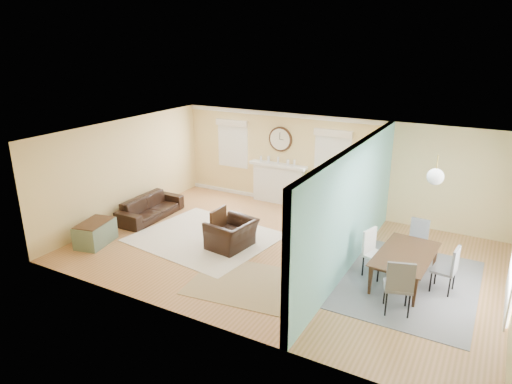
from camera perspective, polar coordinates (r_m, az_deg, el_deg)
floor at (r=10.25m, az=3.13°, el=-7.54°), size 9.00×9.00×0.00m
wall_back at (r=12.40m, az=9.33°, el=3.37°), size 9.00×0.02×2.60m
wall_front at (r=7.36m, az=-7.07°, el=-7.47°), size 9.00×0.02×2.60m
wall_left at (r=12.28m, az=-16.00°, el=2.74°), size 0.02×6.00×2.60m
ceiling at (r=9.40m, az=3.41°, el=6.83°), size 9.00×6.00×0.02m
partition at (r=9.47m, az=12.28°, el=-1.31°), size 0.17×6.00×2.60m
fireplace at (r=13.05m, az=2.80°, el=1.16°), size 1.70×0.30×1.17m
wall_clock at (r=12.80m, az=3.06°, el=6.61°), size 0.70×0.07×0.70m
window_left at (r=13.56m, az=-2.91°, el=6.48°), size 1.05×0.13×1.42m
window_right at (r=12.25m, az=9.56°, el=4.90°), size 1.05×0.13×1.42m
pendant at (r=8.67m, az=21.51°, el=1.80°), size 0.30×0.30×0.55m
rug_cream at (r=11.01m, az=-6.39°, el=-5.66°), size 3.39×3.03×0.02m
rug_jute at (r=9.05m, az=-1.33°, el=-11.28°), size 2.27×1.95×0.01m
rug_grey at (r=9.53m, az=18.05°, el=-10.66°), size 2.64×3.30×0.01m
sofa at (r=12.35m, az=-13.07°, el=-1.89°), size 0.80×1.96×0.57m
eames_chair at (r=10.34m, az=-3.06°, el=-5.29°), size 1.00×1.11×0.66m
green_chair at (r=11.83m, az=8.76°, el=-2.20°), size 0.80×0.82×0.70m
trunk at (r=11.17m, az=-19.45°, el=-4.85°), size 0.76×1.04×0.54m
credenza at (r=11.01m, az=11.89°, el=-3.73°), size 0.51×1.49×0.80m
tv at (r=10.77m, az=12.04°, el=-0.24°), size 0.16×1.07×0.61m
garden_stool at (r=10.16m, az=10.03°, el=-6.43°), size 0.36×0.36×0.53m
potted_plant at (r=9.97m, az=10.18°, el=-4.01°), size 0.47×0.48×0.40m
dining_table at (r=9.39m, az=18.24°, el=-9.04°), size 1.09×1.82×0.62m
dining_chair_n at (r=10.32m, az=19.48°, el=-5.34°), size 0.41×0.41×0.88m
dining_chair_s at (r=8.28m, az=17.39°, el=-10.47°), size 0.58×0.58×1.04m
dining_chair_w at (r=9.34m, az=14.86°, el=-7.06°), size 0.54×0.54×0.97m
dining_chair_e at (r=9.22m, az=22.50°, el=-8.44°), size 0.45×0.45×0.93m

